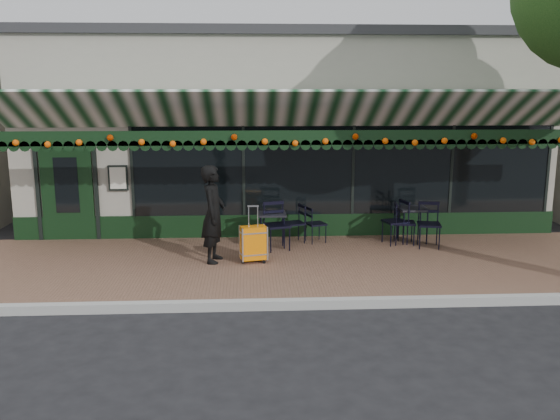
{
  "coord_description": "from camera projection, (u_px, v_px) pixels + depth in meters",
  "views": [
    {
      "loc": [
        -0.91,
        -8.83,
        3.38
      ],
      "look_at": [
        -0.34,
        1.6,
        1.24
      ],
      "focal_mm": 38.0,
      "sensor_mm": 36.0,
      "label": 1
    }
  ],
  "objects": [
    {
      "name": "chair_a_left",
      "position": [
        395.0,
        222.0,
        12.49
      ],
      "size": [
        0.57,
        0.57,
        0.94
      ],
      "primitive_type": null,
      "rotation": [
        0.0,
        0.0,
        -1.32
      ],
      "color": "black",
      "rests_on": "sidewalk"
    },
    {
      "name": "chair_a_right",
      "position": [
        405.0,
        223.0,
        12.48
      ],
      "size": [
        0.51,
        0.51,
        0.9
      ],
      "primitive_type": null,
      "rotation": [
        0.0,
        0.0,
        1.42
      ],
      "color": "black",
      "rests_on": "sidewalk"
    },
    {
      "name": "restaurant_building",
      "position": [
        280.0,
        129.0,
        16.57
      ],
      "size": [
        12.0,
        9.6,
        4.5
      ],
      "color": "#A09B8B",
      "rests_on": "ground"
    },
    {
      "name": "curb",
      "position": [
        307.0,
        304.0,
        9.27
      ],
      "size": [
        18.0,
        0.16,
        0.15
      ],
      "primitive_type": "cube",
      "color": "#9E9E99",
      "rests_on": "ground"
    },
    {
      "name": "chair_b_right",
      "position": [
        316.0,
        224.0,
        12.64
      ],
      "size": [
        0.5,
        0.5,
        0.79
      ],
      "primitive_type": null,
      "rotation": [
        0.0,
        0.0,
        1.91
      ],
      "color": "black",
      "rests_on": "sidewalk"
    },
    {
      "name": "suitcase",
      "position": [
        253.0,
        244.0,
        11.17
      ],
      "size": [
        0.52,
        0.36,
        1.09
      ],
      "rotation": [
        0.0,
        0.0,
        0.23
      ],
      "color": "orange",
      "rests_on": "sidewalk"
    },
    {
      "name": "woman",
      "position": [
        213.0,
        214.0,
        11.12
      ],
      "size": [
        0.55,
        0.74,
        1.84
      ],
      "primitive_type": "imported",
      "rotation": [
        0.0,
        0.0,
        1.4
      ],
      "color": "black",
      "rests_on": "sidewalk"
    },
    {
      "name": "cafe_table_a",
      "position": [
        413.0,
        211.0,
        12.64
      ],
      "size": [
        0.6,
        0.6,
        0.74
      ],
      "color": "black",
      "rests_on": "sidewalk"
    },
    {
      "name": "chair_b_left",
      "position": [
        294.0,
        224.0,
        12.62
      ],
      "size": [
        0.52,
        0.52,
        0.82
      ],
      "primitive_type": null,
      "rotation": [
        0.0,
        0.0,
        -1.27
      ],
      "color": "black",
      "rests_on": "sidewalk"
    },
    {
      "name": "chair_b_front",
      "position": [
        277.0,
        226.0,
        12.04
      ],
      "size": [
        0.61,
        0.61,
        0.99
      ],
      "primitive_type": null,
      "rotation": [
        0.0,
        0.0,
        0.29
      ],
      "color": "black",
      "rests_on": "sidewalk"
    },
    {
      "name": "cafe_table_b",
      "position": [
        272.0,
        216.0,
        12.29
      ],
      "size": [
        0.57,
        0.57,
        0.7
      ],
      "color": "black",
      "rests_on": "sidewalk"
    },
    {
      "name": "chair_a_front",
      "position": [
        429.0,
        225.0,
        12.21
      ],
      "size": [
        0.55,
        0.55,
        0.95
      ],
      "primitive_type": null,
      "rotation": [
        0.0,
        0.0,
        -0.18
      ],
      "color": "black",
      "rests_on": "sidewalk"
    },
    {
      "name": "sidewalk",
      "position": [
        296.0,
        265.0,
        11.3
      ],
      "size": [
        18.0,
        4.0,
        0.15
      ],
      "primitive_type": "cube",
      "color": "brown",
      "rests_on": "ground"
    },
    {
      "name": "ground",
      "position": [
        307.0,
        307.0,
        9.36
      ],
      "size": [
        80.0,
        80.0,
        0.0
      ],
      "primitive_type": "plane",
      "color": "black",
      "rests_on": "ground"
    }
  ]
}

